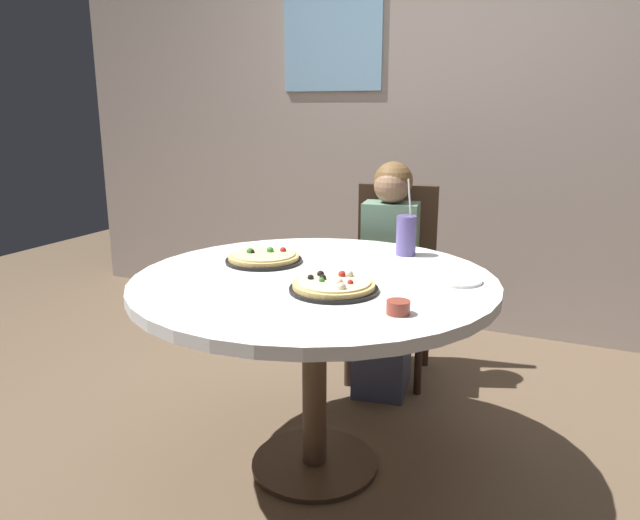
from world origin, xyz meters
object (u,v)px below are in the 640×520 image
(dining_table, at_px, (314,301))
(diner_child, at_px, (386,289))
(soda_cup, at_px, (406,235))
(sauce_bowl, at_px, (398,307))
(pizza_cheese, at_px, (264,258))
(chair_wooden, at_px, (393,270))
(pizza_veggie, at_px, (334,286))
(plate_small, at_px, (456,280))

(dining_table, bearing_deg, diner_child, 89.18)
(dining_table, distance_m, soda_cup, 0.52)
(dining_table, distance_m, sauce_bowl, 0.47)
(dining_table, relative_size, pizza_cheese, 4.35)
(pizza_cheese, height_order, sauce_bowl, pizza_cheese)
(chair_wooden, height_order, pizza_veggie, chair_wooden)
(plate_small, bearing_deg, dining_table, -162.13)
(pizza_veggie, relative_size, pizza_cheese, 0.99)
(diner_child, xyz_separation_m, soda_cup, (0.19, -0.35, 0.35))
(pizza_cheese, bearing_deg, pizza_veggie, -30.68)
(dining_table, bearing_deg, plate_small, 17.87)
(chair_wooden, distance_m, plate_small, 0.98)
(soda_cup, xyz_separation_m, sauce_bowl, (0.19, -0.70, -0.06))
(pizza_veggie, bearing_deg, diner_child, 97.28)
(chair_wooden, distance_m, pizza_veggie, 1.13)
(dining_table, xyz_separation_m, plate_small, (0.47, 0.15, 0.10))
(pizza_cheese, relative_size, soda_cup, 0.96)
(diner_child, xyz_separation_m, plate_small, (0.45, -0.64, 0.27))
(diner_child, distance_m, pizza_cheese, 0.79)
(soda_cup, bearing_deg, sauce_bowl, -75.01)
(plate_small, bearing_deg, pizza_cheese, -176.89)
(pizza_veggie, height_order, plate_small, pizza_veggie)
(diner_child, xyz_separation_m, pizza_veggie, (0.12, -0.92, 0.28))
(plate_small, bearing_deg, sauce_bowl, -101.22)
(diner_child, bearing_deg, dining_table, -90.82)
(diner_child, bearing_deg, plate_small, -54.71)
(chair_wooden, distance_m, sauce_bowl, 1.31)
(dining_table, bearing_deg, soda_cup, 65.94)
(pizza_veggie, xyz_separation_m, sauce_bowl, (0.26, -0.13, 0.00))
(dining_table, distance_m, pizza_cheese, 0.31)
(dining_table, height_order, sauce_bowl, sauce_bowl)
(diner_child, relative_size, pizza_veggie, 3.70)
(dining_table, height_order, diner_child, diner_child)
(chair_wooden, height_order, soda_cup, soda_cup)
(plate_small, bearing_deg, soda_cup, 132.01)
(diner_child, distance_m, pizza_veggie, 0.97)
(chair_wooden, relative_size, plate_small, 5.28)
(dining_table, relative_size, soda_cup, 4.17)
(pizza_veggie, height_order, pizza_cheese, pizza_veggie)
(chair_wooden, bearing_deg, diner_child, -82.07)
(chair_wooden, xyz_separation_m, soda_cup, (0.21, -0.53, 0.30))
(sauce_bowl, bearing_deg, diner_child, 109.74)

